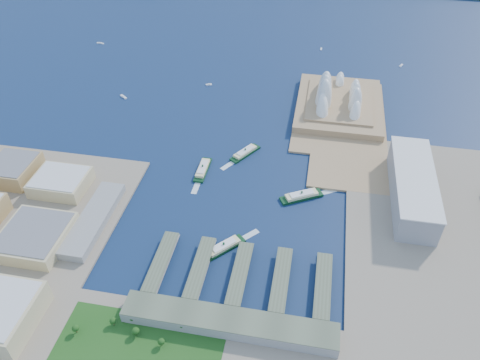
% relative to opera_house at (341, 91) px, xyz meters
% --- Properties ---
extents(ground, '(3000.00, 3000.00, 0.00)m').
position_rel_opera_house_xyz_m(ground, '(-105.00, -280.00, -32.00)').
color(ground, '#0E1842').
rests_on(ground, ground).
extents(east_land, '(240.00, 500.00, 3.00)m').
position_rel_opera_house_xyz_m(east_land, '(135.00, -330.00, -30.50)').
color(east_land, gray).
rests_on(east_land, ground).
extents(peninsula, '(135.00, 220.00, 3.00)m').
position_rel_opera_house_xyz_m(peninsula, '(2.50, -20.00, -30.50)').
color(peninsula, '#A18058').
rests_on(peninsula, ground).
extents(opera_house, '(134.00, 180.00, 58.00)m').
position_rel_opera_house_xyz_m(opera_house, '(0.00, 0.00, 0.00)').
color(opera_house, white).
rests_on(opera_house, peninsula).
extents(toaster_building, '(45.00, 155.00, 35.00)m').
position_rel_opera_house_xyz_m(toaster_building, '(90.00, -200.00, -11.50)').
color(toaster_building, gray).
rests_on(toaster_building, east_land).
extents(west_buildings, '(200.00, 280.00, 27.00)m').
position_rel_opera_house_xyz_m(west_buildings, '(-355.00, -350.00, -15.50)').
color(west_buildings, '#A78753').
rests_on(west_buildings, west_land).
extents(ferry_wharves, '(184.00, 90.00, 9.30)m').
position_rel_opera_house_xyz_m(ferry_wharves, '(-91.00, -355.00, -27.35)').
color(ferry_wharves, '#505A44').
rests_on(ferry_wharves, ground).
extents(terminal_building, '(200.00, 28.00, 12.00)m').
position_rel_opera_house_xyz_m(terminal_building, '(-90.00, -415.00, -23.00)').
color(terminal_building, gray).
rests_on(terminal_building, south_land).
extents(ferry_a, '(13.25, 50.89, 9.61)m').
position_rel_opera_house_xyz_m(ferry_a, '(-171.62, -190.73, -27.20)').
color(ferry_a, '#0D3518').
rests_on(ferry_a, ground).
extents(ferry_b, '(37.42, 48.97, 9.44)m').
position_rel_opera_house_xyz_m(ferry_b, '(-123.13, -144.48, -27.28)').
color(ferry_b, '#0D3518').
rests_on(ferry_b, ground).
extents(ferry_c, '(44.23, 46.08, 9.63)m').
position_rel_opera_house_xyz_m(ferry_c, '(-115.53, -319.78, -27.18)').
color(ferry_c, '#0D3518').
rests_on(ferry_c, ground).
extents(ferry_d, '(53.68, 38.31, 10.18)m').
position_rel_opera_house_xyz_m(ferry_d, '(-39.47, -220.28, -26.91)').
color(ferry_d, '#0D3518').
rests_on(ferry_d, ground).
extents(boat_a, '(14.85, 12.55, 3.02)m').
position_rel_opera_house_xyz_m(boat_a, '(-346.25, -27.32, -30.49)').
color(boat_a, white).
rests_on(boat_a, ground).
extents(boat_b, '(11.03, 7.25, 2.81)m').
position_rel_opera_house_xyz_m(boat_b, '(-218.78, 38.80, -30.59)').
color(boat_b, white).
rests_on(boat_b, ground).
extents(boat_c, '(7.96, 11.64, 2.55)m').
position_rel_opera_house_xyz_m(boat_c, '(109.12, 174.25, -30.72)').
color(boat_c, white).
rests_on(boat_c, ground).
extents(boat_d, '(15.22, 4.83, 2.52)m').
position_rel_opera_house_xyz_m(boat_d, '(-471.02, 165.89, -30.74)').
color(boat_d, white).
rests_on(boat_d, ground).
extents(boat_e, '(3.58, 10.13, 2.46)m').
position_rel_opera_house_xyz_m(boat_e, '(-38.34, 219.17, -30.77)').
color(boat_e, white).
rests_on(boat_e, ground).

